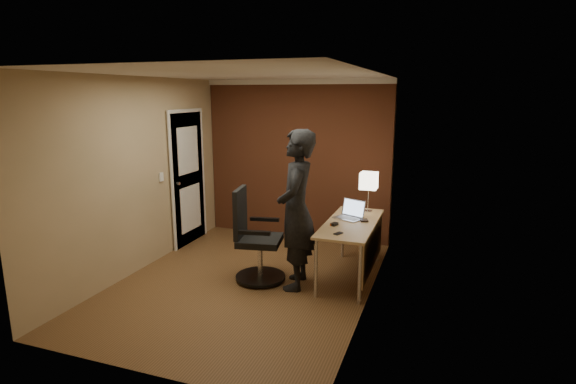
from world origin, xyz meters
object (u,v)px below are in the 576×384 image
(desk, at_px, (357,233))
(office_chair, at_px, (254,241))
(desk_lamp, at_px, (369,181))
(mouse, at_px, (334,224))
(wallet, at_px, (364,220))
(laptop, at_px, (351,213))
(phone, at_px, (338,233))
(person, at_px, (296,210))

(desk, distance_m, office_chair, 1.27)
(desk_lamp, relative_size, mouse, 5.35)
(mouse, bearing_deg, wallet, 61.81)
(desk, relative_size, laptop, 3.70)
(phone, bearing_deg, person, -162.73)
(phone, bearing_deg, desk, 101.72)
(desk_lamp, height_order, person, person)
(laptop, relative_size, office_chair, 0.36)
(office_chair, bearing_deg, desk_lamp, 40.53)
(desk_lamp, bearing_deg, phone, -97.75)
(desk_lamp, relative_size, laptop, 1.32)
(mouse, bearing_deg, laptop, 90.09)
(desk_lamp, bearing_deg, person, -123.24)
(phone, bearing_deg, laptop, 114.54)
(wallet, bearing_deg, desk_lamp, 94.40)
(laptop, distance_m, mouse, 0.41)
(wallet, bearing_deg, phone, -106.78)
(phone, bearing_deg, mouse, 135.88)
(desk, relative_size, phone, 13.04)
(desk, bearing_deg, mouse, -138.17)
(laptop, relative_size, wallet, 3.69)
(laptop, height_order, mouse, laptop)
(desk_lamp, height_order, wallet, desk_lamp)
(desk, bearing_deg, person, -144.55)
(laptop, relative_size, person, 0.21)
(desk, relative_size, desk_lamp, 2.80)
(desk_lamp, bearing_deg, office_chair, -139.47)
(person, bearing_deg, desk, 115.03)
(desk, height_order, person, person)
(mouse, height_order, office_chair, office_chair)
(desk, height_order, phone, phone)
(mouse, distance_m, office_chair, 1.01)
(laptop, xyz_separation_m, mouse, (-0.12, -0.39, -0.05))
(desk_lamp, xyz_separation_m, person, (-0.67, -1.02, -0.20))
(phone, xyz_separation_m, wallet, (0.18, 0.61, 0.01))
(phone, relative_size, person, 0.06)
(desk, height_order, laptop, laptop)
(desk, distance_m, mouse, 0.35)
(laptop, distance_m, phone, 0.70)
(laptop, distance_m, wallet, 0.21)
(laptop, relative_size, mouse, 4.06)
(laptop, xyz_separation_m, wallet, (0.19, -0.09, -0.05))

